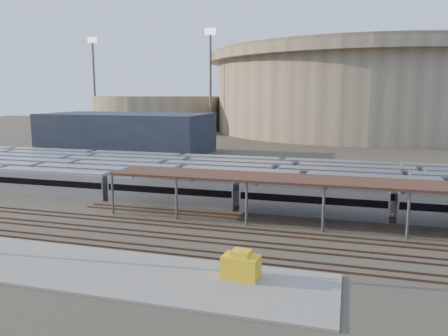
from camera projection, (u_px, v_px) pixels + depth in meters
ground at (168, 222)px, 51.37m from camera, size 420.00×420.00×0.00m
apron at (48, 263)px, 38.50m from camera, size 50.00×9.00×0.20m
subway_trains at (200, 177)px, 69.26m from camera, size 131.04×23.90×3.60m
inspection_shed at (365, 184)px, 48.33m from camera, size 60.30×6.00×5.30m
empty_tracks at (150, 234)px, 46.61m from camera, size 170.00×9.62×0.18m
stadium at (364, 90)px, 174.45m from camera, size 124.00×124.00×32.50m
secondary_arena at (159, 112)px, 189.72m from camera, size 56.00×56.00×14.00m
service_building at (127, 133)px, 112.18m from camera, size 42.00×20.00×10.00m
floodlight_0 at (210, 78)px, 160.32m from camera, size 4.00×1.00×38.40m
floodlight_1 at (94, 80)px, 184.78m from camera, size 4.00×1.00×38.40m
floodlight_3 at (284, 81)px, 202.24m from camera, size 4.00×1.00×38.40m
yellow_equipment at (241, 267)px, 35.16m from camera, size 3.09×2.08×1.84m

